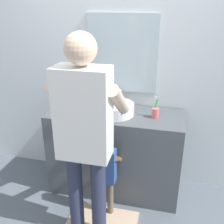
{
  "coord_description": "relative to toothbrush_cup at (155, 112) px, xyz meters",
  "views": [
    {
      "loc": [
        0.53,
        -2.05,
        1.91
      ],
      "look_at": [
        0.0,
        0.15,
        0.96
      ],
      "focal_mm": 42.64,
      "sensor_mm": 36.0,
      "label": 1
    }
  ],
  "objects": [
    {
      "name": "ground_plane",
      "position": [
        -0.39,
        -0.29,
        -0.94
      ],
      "size": [
        14.0,
        14.0,
        0.0
      ],
      "primitive_type": "plane",
      "color": "slate"
    },
    {
      "name": "toothbrush_cup",
      "position": [
        0.0,
        0.0,
        0.0
      ],
      "size": [
        0.07,
        0.07,
        0.21
      ],
      "color": "#D86666",
      "rests_on": "vanity_cabinet"
    },
    {
      "name": "adult_parent",
      "position": [
        -0.47,
        -0.64,
        0.1
      ],
      "size": [
        0.54,
        0.56,
        1.73
      ],
      "color": "#2D334C",
      "rests_on": "ground"
    },
    {
      "name": "bath_mat",
      "position": [
        -0.39,
        -0.54,
        -0.93
      ],
      "size": [
        0.64,
        0.4,
        0.02
      ],
      "primitive_type": "cube",
      "color": "#CCAD8E",
      "rests_on": "ground"
    },
    {
      "name": "child_toddler",
      "position": [
        -0.39,
        -0.39,
        -0.45
      ],
      "size": [
        0.25,
        0.25,
        0.82
      ],
      "color": "#6B5B4C",
      "rests_on": "ground"
    },
    {
      "name": "vanity_cabinet",
      "position": [
        -0.39,
        0.01,
        -0.5
      ],
      "size": [
        1.33,
        0.54,
        0.88
      ],
      "primitive_type": "cube",
      "color": "#4C5156",
      "rests_on": "ground"
    },
    {
      "name": "back_wall",
      "position": [
        -0.39,
        0.33,
        0.41
      ],
      "size": [
        4.4,
        0.1,
        2.7
      ],
      "color": "silver",
      "rests_on": "ground"
    },
    {
      "name": "sink_basin",
      "position": [
        -0.39,
        -0.01,
        0.0
      ],
      "size": [
        0.37,
        0.37,
        0.11
      ],
      "color": "white",
      "rests_on": "vanity_cabinet"
    },
    {
      "name": "faucet",
      "position": [
        -0.39,
        0.22,
        0.03
      ],
      "size": [
        0.18,
        0.14,
        0.18
      ],
      "color": "#B7BABF",
      "rests_on": "vanity_cabinet"
    }
  ]
}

